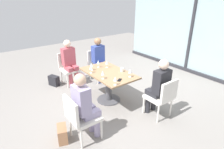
{
  "coord_description": "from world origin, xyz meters",
  "views": [
    {
      "loc": [
        3.29,
        -2.39,
        2.43
      ],
      "look_at": [
        0.0,
        0.1,
        0.65
      ],
      "focal_mm": 30.86,
      "sensor_mm": 36.0,
      "label": 1
    }
  ],
  "objects_px": {
    "chair_front_right": "(80,116)",
    "handbag_0": "(81,78)",
    "wine_glass_4": "(91,68)",
    "wine_glass_6": "(92,65)",
    "handbag_2": "(62,134)",
    "wine_glass_5": "(103,73)",
    "dining_table_main": "(109,80)",
    "chair_side_end": "(69,66)",
    "person_front_right": "(85,104)",
    "chair_far_right": "(162,96)",
    "coffee_cup": "(122,70)",
    "chair_far_left": "(97,63)",
    "person_far_left": "(99,58)",
    "handbag_1": "(54,81)",
    "wine_glass_1": "(115,79)",
    "cell_phone_on_table": "(120,80)",
    "wine_glass_0": "(130,71)",
    "wine_glass_3": "(107,62)",
    "wine_glass_2": "(98,62)",
    "person_far_right": "(159,85)"
  },
  "relations": [
    {
      "from": "chair_front_right",
      "to": "handbag_0",
      "type": "xyz_separation_m",
      "value": [
        -2.07,
        1.13,
        -0.36
      ]
    },
    {
      "from": "wine_glass_4",
      "to": "wine_glass_6",
      "type": "height_order",
      "value": "same"
    },
    {
      "from": "handbag_2",
      "to": "chair_front_right",
      "type": "bearing_deg",
      "value": 76.65
    },
    {
      "from": "wine_glass_5",
      "to": "dining_table_main",
      "type": "bearing_deg",
      "value": 125.05
    },
    {
      "from": "chair_side_end",
      "to": "person_front_right",
      "type": "xyz_separation_m",
      "value": [
        2.29,
        -0.77,
        0.2
      ]
    },
    {
      "from": "chair_far_right",
      "to": "coffee_cup",
      "type": "bearing_deg",
      "value": -169.74
    },
    {
      "from": "chair_far_left",
      "to": "person_far_left",
      "type": "height_order",
      "value": "person_far_left"
    },
    {
      "from": "person_far_left",
      "to": "wine_glass_4",
      "type": "height_order",
      "value": "person_far_left"
    },
    {
      "from": "dining_table_main",
      "to": "person_far_left",
      "type": "xyz_separation_m",
      "value": [
        -1.09,
        0.47,
        0.16
      ]
    },
    {
      "from": "chair_side_end",
      "to": "dining_table_main",
      "type": "bearing_deg",
      "value": 11.83
    },
    {
      "from": "chair_side_end",
      "to": "handbag_1",
      "type": "height_order",
      "value": "chair_side_end"
    },
    {
      "from": "wine_glass_1",
      "to": "handbag_2",
      "type": "height_order",
      "value": "wine_glass_1"
    },
    {
      "from": "chair_front_right",
      "to": "cell_phone_on_table",
      "type": "bearing_deg",
      "value": 106.08
    },
    {
      "from": "chair_front_right",
      "to": "person_front_right",
      "type": "bearing_deg",
      "value": 90.0
    },
    {
      "from": "wine_glass_0",
      "to": "handbag_2",
      "type": "height_order",
      "value": "wine_glass_0"
    },
    {
      "from": "wine_glass_3",
      "to": "handbag_0",
      "type": "xyz_separation_m",
      "value": [
        -0.99,
        -0.21,
        -0.72
      ]
    },
    {
      "from": "dining_table_main",
      "to": "wine_glass_1",
      "type": "relative_size",
      "value": 7.22
    },
    {
      "from": "dining_table_main",
      "to": "wine_glass_0",
      "type": "xyz_separation_m",
      "value": [
        0.48,
        0.22,
        0.32
      ]
    },
    {
      "from": "chair_far_right",
      "to": "wine_glass_2",
      "type": "xyz_separation_m",
      "value": [
        -1.61,
        -0.47,
        0.37
      ]
    },
    {
      "from": "chair_far_right",
      "to": "wine_glass_1",
      "type": "distance_m",
      "value": 1.02
    },
    {
      "from": "chair_front_right",
      "to": "wine_glass_1",
      "type": "xyz_separation_m",
      "value": [
        -0.2,
        0.91,
        0.37
      ]
    },
    {
      "from": "handbag_2",
      "to": "person_far_right",
      "type": "bearing_deg",
      "value": 96.07
    },
    {
      "from": "wine_glass_5",
      "to": "wine_glass_2",
      "type": "bearing_deg",
      "value": 154.53
    },
    {
      "from": "dining_table_main",
      "to": "wine_glass_6",
      "type": "height_order",
      "value": "wine_glass_6"
    },
    {
      "from": "cell_phone_on_table",
      "to": "handbag_1",
      "type": "relative_size",
      "value": 0.48
    },
    {
      "from": "wine_glass_3",
      "to": "wine_glass_4",
      "type": "bearing_deg",
      "value": -82.95
    },
    {
      "from": "chair_side_end",
      "to": "person_far_right",
      "type": "relative_size",
      "value": 0.69
    },
    {
      "from": "dining_table_main",
      "to": "chair_front_right",
      "type": "height_order",
      "value": "chair_front_right"
    },
    {
      "from": "dining_table_main",
      "to": "wine_glass_1",
      "type": "distance_m",
      "value": 0.74
    },
    {
      "from": "chair_far_right",
      "to": "handbag_2",
      "type": "distance_m",
      "value": 2.05
    },
    {
      "from": "handbag_1",
      "to": "chair_side_end",
      "type": "bearing_deg",
      "value": 57.82
    },
    {
      "from": "cell_phone_on_table",
      "to": "wine_glass_4",
      "type": "bearing_deg",
      "value": 168.31
    },
    {
      "from": "chair_far_left",
      "to": "person_far_right",
      "type": "height_order",
      "value": "person_far_right"
    },
    {
      "from": "person_front_right",
      "to": "coffee_cup",
      "type": "height_order",
      "value": "person_front_right"
    },
    {
      "from": "wine_glass_3",
      "to": "coffee_cup",
      "type": "bearing_deg",
      "value": 17.06
    },
    {
      "from": "wine_glass_0",
      "to": "handbag_0",
      "type": "xyz_separation_m",
      "value": [
        -1.75,
        -0.28,
        -0.72
      ]
    },
    {
      "from": "dining_table_main",
      "to": "wine_glass_2",
      "type": "relative_size",
      "value": 7.22
    },
    {
      "from": "wine_glass_3",
      "to": "person_far_right",
      "type": "bearing_deg",
      "value": 13.21
    },
    {
      "from": "wine_glass_6",
      "to": "handbag_0",
      "type": "relative_size",
      "value": 0.62
    },
    {
      "from": "person_far_left",
      "to": "wine_glass_0",
      "type": "xyz_separation_m",
      "value": [
        1.57,
        -0.25,
        0.16
      ]
    },
    {
      "from": "chair_far_left",
      "to": "handbag_2",
      "type": "height_order",
      "value": "chair_far_left"
    },
    {
      "from": "chair_side_end",
      "to": "wine_glass_6",
      "type": "bearing_deg",
      "value": 3.77
    },
    {
      "from": "wine_glass_0",
      "to": "handbag_2",
      "type": "xyz_separation_m",
      "value": [
        0.14,
        -1.68,
        -0.72
      ]
    },
    {
      "from": "chair_far_left",
      "to": "wine_glass_0",
      "type": "height_order",
      "value": "wine_glass_0"
    },
    {
      "from": "cell_phone_on_table",
      "to": "handbag_2",
      "type": "bearing_deg",
      "value": -117.38
    },
    {
      "from": "person_far_left",
      "to": "wine_glass_4",
      "type": "distance_m",
      "value": 1.2
    },
    {
      "from": "handbag_1",
      "to": "wine_glass_3",
      "type": "bearing_deg",
      "value": 13.25
    },
    {
      "from": "handbag_1",
      "to": "handbag_2",
      "type": "height_order",
      "value": "same"
    },
    {
      "from": "person_far_left",
      "to": "cell_phone_on_table",
      "type": "bearing_deg",
      "value": -18.74
    },
    {
      "from": "wine_glass_0",
      "to": "wine_glass_1",
      "type": "distance_m",
      "value": 0.51
    }
  ]
}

